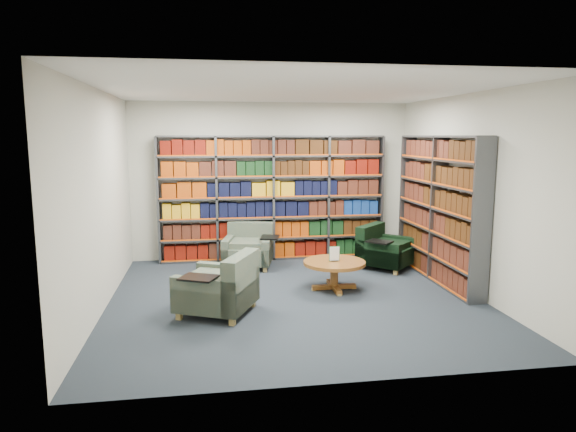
{
  "coord_description": "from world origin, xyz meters",
  "views": [
    {
      "loc": [
        -1.15,
        -6.71,
        2.21
      ],
      "look_at": [
        0.0,
        0.6,
        1.05
      ],
      "focal_mm": 32.0,
      "sensor_mm": 36.0,
      "label": 1
    }
  ],
  "objects": [
    {
      "name": "chair_teal_left",
      "position": [
        -0.48,
        1.87,
        0.29
      ],
      "size": [
        1.02,
        0.94,
        0.72
      ],
      "color": "#092A34",
      "rests_on": "ground"
    },
    {
      "name": "chair_teal_front",
      "position": [
        -1.0,
        -0.48,
        0.31
      ],
      "size": [
        1.12,
        1.14,
        0.77
      ],
      "color": "#092A34",
      "rests_on": "ground"
    },
    {
      "name": "coffee_table",
      "position": [
        0.63,
        0.3,
        0.34
      ],
      "size": [
        0.9,
        0.9,
        0.63
      ],
      "color": "brown",
      "rests_on": "ground"
    },
    {
      "name": "chair_green_right",
      "position": [
        1.74,
        1.42,
        0.29
      ],
      "size": [
        1.1,
        1.1,
        0.71
      ],
      "color": "black",
      "rests_on": "ground"
    },
    {
      "name": "room_shell",
      "position": [
        0.0,
        0.0,
        1.4
      ],
      "size": [
        5.02,
        5.02,
        2.82
      ],
      "color": "black",
      "rests_on": "ground"
    },
    {
      "name": "bookshelf_back",
      "position": [
        0.0,
        2.34,
        1.1
      ],
      "size": [
        4.0,
        0.28,
        2.2
      ],
      "color": "#47494F",
      "rests_on": "ground"
    },
    {
      "name": "bookshelf_right",
      "position": [
        2.34,
        0.6,
        1.1
      ],
      "size": [
        0.28,
        2.5,
        2.2
      ],
      "color": "#47494F",
      "rests_on": "ground"
    }
  ]
}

